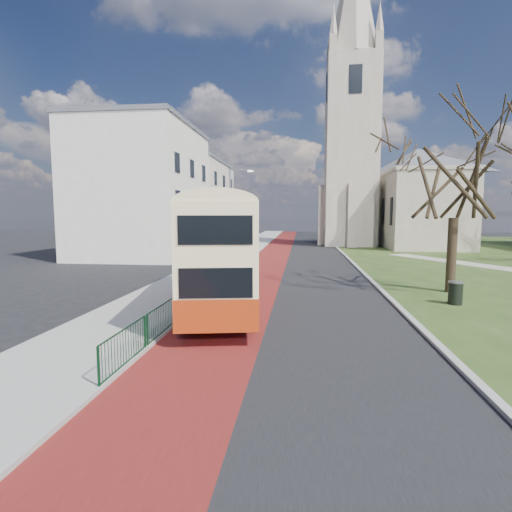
# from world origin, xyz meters

# --- Properties ---
(ground) EXTENTS (160.00, 160.00, 0.00)m
(ground) POSITION_xyz_m (0.00, 0.00, 0.00)
(ground) COLOR black
(ground) RESTS_ON ground
(road_carriageway) EXTENTS (9.00, 120.00, 0.01)m
(road_carriageway) POSITION_xyz_m (1.50, 20.00, 0.01)
(road_carriageway) COLOR black
(road_carriageway) RESTS_ON ground
(bus_lane) EXTENTS (3.40, 120.00, 0.01)m
(bus_lane) POSITION_xyz_m (-1.20, 20.00, 0.01)
(bus_lane) COLOR #591414
(bus_lane) RESTS_ON ground
(pavement_west) EXTENTS (4.00, 120.00, 0.12)m
(pavement_west) POSITION_xyz_m (-5.00, 20.00, 0.06)
(pavement_west) COLOR gray
(pavement_west) RESTS_ON ground
(kerb_west) EXTENTS (0.25, 120.00, 0.13)m
(kerb_west) POSITION_xyz_m (-3.00, 20.00, 0.07)
(kerb_west) COLOR #999993
(kerb_west) RESTS_ON ground
(kerb_east) EXTENTS (0.25, 80.00, 0.13)m
(kerb_east) POSITION_xyz_m (6.10, 22.00, 0.07)
(kerb_east) COLOR #999993
(kerb_east) RESTS_ON ground
(pedestrian_railing) EXTENTS (0.07, 24.00, 1.12)m
(pedestrian_railing) POSITION_xyz_m (-2.95, 4.00, 0.55)
(pedestrian_railing) COLOR #0B3419
(pedestrian_railing) RESTS_ON ground
(gothic_church) EXTENTS (16.38, 18.00, 40.00)m
(gothic_church) POSITION_xyz_m (12.56, 38.00, 13.13)
(gothic_church) COLOR gray
(gothic_church) RESTS_ON ground
(street_block_near) EXTENTS (10.30, 14.30, 13.00)m
(street_block_near) POSITION_xyz_m (-14.00, 22.00, 6.51)
(street_block_near) COLOR beige
(street_block_near) RESTS_ON ground
(street_block_far) EXTENTS (10.30, 16.30, 11.50)m
(street_block_far) POSITION_xyz_m (-14.00, 38.00, 5.76)
(street_block_far) COLOR beige
(street_block_far) RESTS_ON ground
(streetlamp) EXTENTS (2.13, 0.18, 8.00)m
(streetlamp) POSITION_xyz_m (-4.35, 18.00, 4.59)
(streetlamp) COLOR gray
(streetlamp) RESTS_ON pavement_west
(bus) EXTENTS (4.64, 11.73, 4.78)m
(bus) POSITION_xyz_m (-1.82, 0.80, 2.73)
(bus) COLOR #9B2E0E
(bus) RESTS_ON ground
(winter_tree_near) EXTENTS (8.46, 8.46, 10.19)m
(winter_tree_near) POSITION_xyz_m (9.69, 5.51, 7.10)
(winter_tree_near) COLOR #2F2417
(winter_tree_near) RESTS_ON grass_green
(litter_bin) EXTENTS (0.88, 0.88, 1.07)m
(litter_bin) POSITION_xyz_m (8.84, 2.44, 0.58)
(litter_bin) COLOR black
(litter_bin) RESTS_ON grass_green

